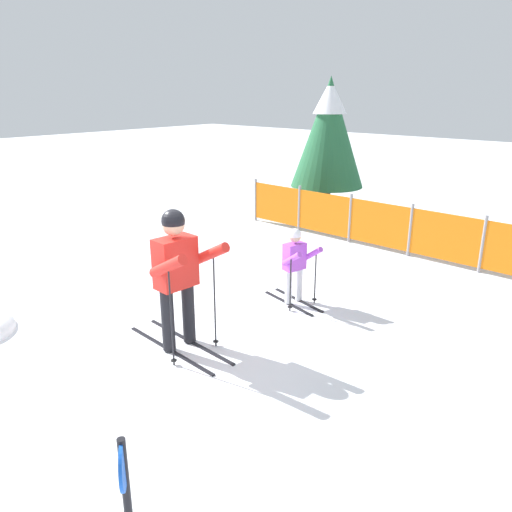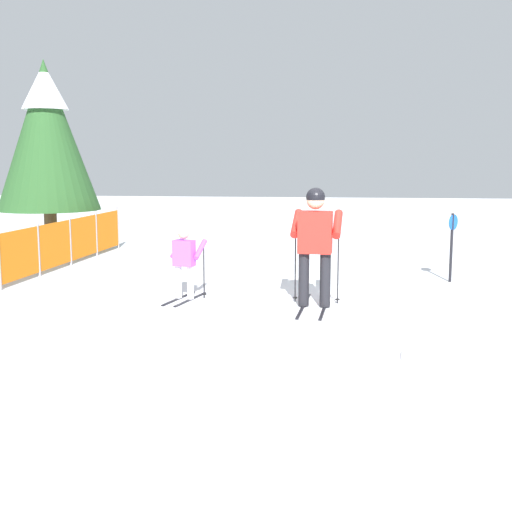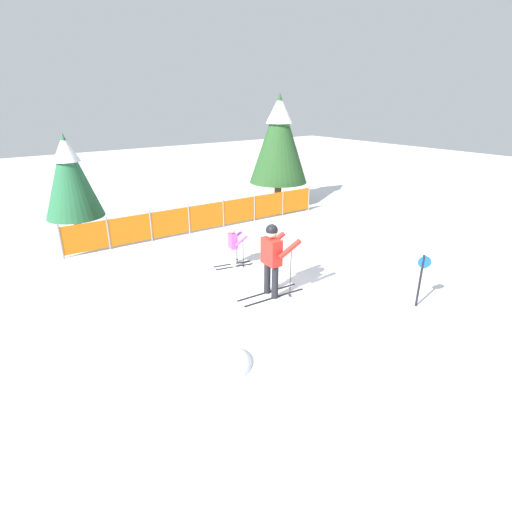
{
  "view_description": "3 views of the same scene",
  "coord_description": "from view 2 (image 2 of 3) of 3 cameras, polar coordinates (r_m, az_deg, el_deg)",
  "views": [
    {
      "loc": [
        4.51,
        -3.42,
        3.07
      ],
      "look_at": [
        0.36,
        1.34,
        0.95
      ],
      "focal_mm": 35.0,
      "sensor_mm": 36.0,
      "label": 1
    },
    {
      "loc": [
        -9.21,
        -0.14,
        2.13
      ],
      "look_at": [
        0.47,
        1.08,
        0.7
      ],
      "focal_mm": 45.0,
      "sensor_mm": 36.0,
      "label": 2
    },
    {
      "loc": [
        -5.17,
        -6.45,
        4.4
      ],
      "look_at": [
        0.29,
        1.01,
        0.69
      ],
      "focal_mm": 28.0,
      "sensor_mm": 36.0,
      "label": 3
    }
  ],
  "objects": [
    {
      "name": "ground_plane",
      "position": [
        9.46,
        6.17,
        -4.7
      ],
      "size": [
        60.0,
        60.0,
        0.0
      ],
      "primitive_type": "plane",
      "color": "white"
    },
    {
      "name": "skier_adult",
      "position": [
        9.43,
        5.29,
        1.8
      ],
      "size": [
        1.68,
        0.77,
        1.76
      ],
      "rotation": [
        0.0,
        0.0,
        -0.06
      ],
      "color": "black",
      "rests_on": "ground_plane"
    },
    {
      "name": "skier_child",
      "position": [
        9.99,
        -6.37,
        -0.04
      ],
      "size": [
        1.12,
        0.56,
        1.16
      ],
      "rotation": [
        0.0,
        0.0,
        -0.23
      ],
      "color": "black",
      "rests_on": "ground_plane"
    },
    {
      "name": "safety_fence",
      "position": [
        12.07,
        -20.28,
        0.15
      ],
      "size": [
        9.48,
        0.37,
        1.03
      ],
      "rotation": [
        0.0,
        0.0,
        -0.03
      ],
      "color": "gray",
      "rests_on": "ground_plane"
    },
    {
      "name": "conifer_near",
      "position": [
        16.54,
        -18.13,
        10.34
      ],
      "size": [
        2.46,
        2.46,
        4.56
      ],
      "color": "#4C3823",
      "rests_on": "ground_plane"
    },
    {
      "name": "trail_marker",
      "position": [
        11.92,
        17.03,
        1.44
      ],
      "size": [
        0.23,
        0.19,
        1.23
      ],
      "color": "black",
      "rests_on": "ground_plane"
    },
    {
      "name": "snow_mound",
      "position": [
        7.31,
        17.09,
        -8.95
      ],
      "size": [
        1.31,
        1.11,
        0.52
      ],
      "primitive_type": "ellipsoid",
      "color": "white",
      "rests_on": "ground_plane"
    }
  ]
}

